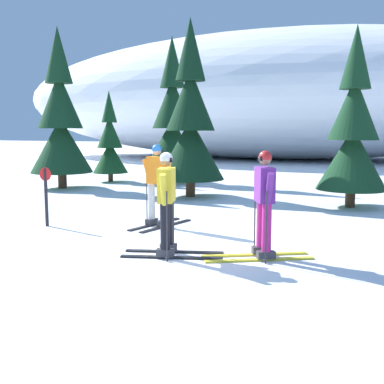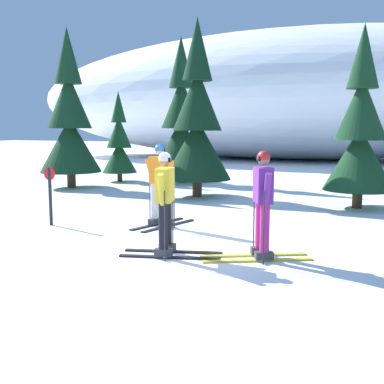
% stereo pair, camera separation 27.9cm
% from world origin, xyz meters
% --- Properties ---
extents(ground_plane, '(120.00, 120.00, 0.00)m').
position_xyz_m(ground_plane, '(0.00, 0.00, 0.00)').
color(ground_plane, white).
extents(skier_yellow_jacket, '(1.71, 0.88, 1.69)m').
position_xyz_m(skier_yellow_jacket, '(0.11, -0.66, 0.89)').
color(skier_yellow_jacket, black).
rests_on(skier_yellow_jacket, ground).
extents(skier_orange_jacket, '(0.83, 1.69, 1.74)m').
position_xyz_m(skier_orange_jacket, '(-1.02, 1.39, 0.91)').
color(skier_orange_jacket, black).
rests_on(skier_orange_jacket, ground).
extents(skier_purple_jacket, '(1.74, 1.19, 1.72)m').
position_xyz_m(skier_purple_jacket, '(1.60, -0.26, 0.89)').
color(skier_purple_jacket, gold).
rests_on(skier_purple_jacket, ground).
extents(pine_tree_far_left, '(2.12, 2.12, 5.49)m').
position_xyz_m(pine_tree_far_left, '(-6.92, 6.21, 2.30)').
color(pine_tree_far_left, '#47301E').
rests_on(pine_tree_far_left, ground).
extents(pine_tree_left, '(1.36, 1.36, 3.52)m').
position_xyz_m(pine_tree_left, '(-6.39, 8.57, 1.47)').
color(pine_tree_left, '#47301E').
rests_on(pine_tree_left, ground).
extents(pine_tree_center_left, '(2.12, 2.12, 5.50)m').
position_xyz_m(pine_tree_center_left, '(-4.01, 9.20, 2.30)').
color(pine_tree_center_left, '#47301E').
rests_on(pine_tree_center_left, ground).
extents(pine_tree_center_right, '(2.05, 2.05, 5.30)m').
position_xyz_m(pine_tree_center_right, '(-1.98, 5.84, 2.22)').
color(pine_tree_center_right, '#47301E').
rests_on(pine_tree_center_right, ground).
extents(pine_tree_right, '(1.81, 1.81, 4.69)m').
position_xyz_m(pine_tree_right, '(2.67, 5.49, 1.96)').
color(pine_tree_right, '#47301E').
rests_on(pine_tree_right, ground).
extents(snow_ridge_background, '(38.45, 17.51, 8.50)m').
position_xyz_m(snow_ridge_background, '(-3.14, 25.40, 4.25)').
color(snow_ridge_background, white).
rests_on(snow_ridge_background, ground).
extents(trail_marker_post, '(0.28, 0.07, 1.25)m').
position_xyz_m(trail_marker_post, '(-3.23, 0.58, 0.72)').
color(trail_marker_post, black).
rests_on(trail_marker_post, ground).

